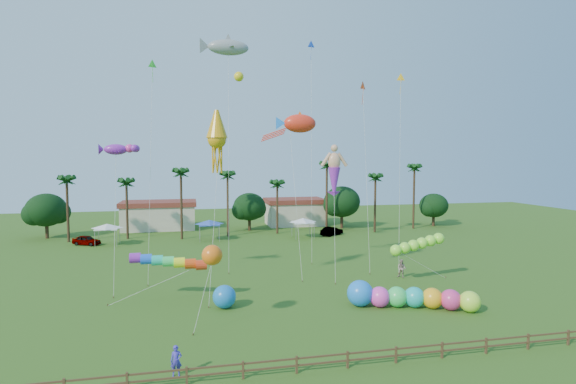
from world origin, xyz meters
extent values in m
plane|color=#285116|center=(0.00, 0.00, 0.00)|extent=(160.00, 160.00, 0.00)
cylinder|color=#3A2819|center=(-26.00, 40.00, 4.50)|extent=(0.36, 0.36, 9.00)
cylinder|color=#3A2819|center=(-18.00, 41.00, 4.25)|extent=(0.36, 0.36, 8.50)
cylinder|color=#3A2819|center=(-10.00, 39.00, 5.00)|extent=(0.36, 0.36, 10.00)
cylinder|color=#3A2819|center=(-3.00, 40.00, 4.75)|extent=(0.36, 0.36, 9.50)
cylinder|color=#3A2819|center=(5.00, 41.00, 4.00)|extent=(0.36, 0.36, 8.00)
cylinder|color=#3A2819|center=(13.00, 40.00, 5.50)|extent=(0.36, 0.36, 11.00)
cylinder|color=#3A2819|center=(21.00, 39.00, 4.50)|extent=(0.36, 0.36, 9.00)
cylinder|color=#3A2819|center=(29.00, 41.00, 5.25)|extent=(0.36, 0.36, 10.50)
sphere|color=#113814|center=(-30.00, 44.00, 4.34)|extent=(5.88, 5.88, 5.88)
sphere|color=#113814|center=(1.00, 45.00, 4.03)|extent=(5.46, 5.46, 5.46)
sphere|color=#113814|center=(17.00, 44.00, 4.65)|extent=(6.30, 6.30, 6.30)
sphere|color=#113814|center=(34.00, 43.00, 3.72)|extent=(5.04, 5.04, 5.04)
cube|color=beige|center=(-14.00, 50.00, 2.00)|extent=(12.00, 7.00, 4.00)
cube|color=beige|center=(10.00, 50.00, 2.00)|extent=(10.00, 7.00, 4.00)
pyramid|color=white|center=(-20.00, 36.00, 2.75)|extent=(3.00, 3.00, 0.60)
pyramid|color=blue|center=(-6.00, 37.00, 2.75)|extent=(3.00, 3.00, 0.60)
pyramid|color=white|center=(8.00, 36.00, 2.75)|extent=(3.00, 3.00, 0.60)
cube|color=brown|center=(-12.00, -6.00, 0.50)|extent=(0.12, 0.12, 1.00)
cube|color=brown|center=(-9.00, -6.00, 0.50)|extent=(0.12, 0.12, 1.00)
cube|color=brown|center=(-6.00, -6.00, 0.50)|extent=(0.12, 0.12, 1.00)
cube|color=brown|center=(-3.00, -6.00, 0.50)|extent=(0.12, 0.12, 1.00)
cube|color=brown|center=(0.00, -6.00, 0.50)|extent=(0.12, 0.12, 1.00)
cube|color=brown|center=(3.00, -6.00, 0.50)|extent=(0.12, 0.12, 1.00)
cube|color=brown|center=(6.00, -6.00, 0.50)|extent=(0.12, 0.12, 1.00)
cube|color=brown|center=(9.00, -6.00, 0.50)|extent=(0.12, 0.12, 1.00)
cube|color=brown|center=(12.00, -6.00, 0.50)|extent=(0.12, 0.12, 1.00)
cube|color=brown|center=(15.00, -6.00, 0.50)|extent=(0.12, 0.12, 1.00)
cube|color=brown|center=(0.00, -6.00, 0.85)|extent=(36.00, 0.08, 0.10)
cube|color=brown|center=(0.00, -6.00, 0.45)|extent=(36.00, 0.08, 0.10)
imported|color=#4C4C54|center=(-22.94, 36.98, 0.67)|extent=(4.24, 3.23, 1.35)
imported|color=#4C4C54|center=(13.02, 37.27, 0.68)|extent=(4.24, 3.56, 1.37)
imported|color=#3E35BA|center=(-9.57, -4.85, 0.85)|extent=(0.63, 0.42, 1.71)
imported|color=gray|center=(12.13, 11.56, 0.93)|extent=(1.14, 1.13, 1.86)
sphere|color=#FF43CA|center=(6.20, 3.57, 0.83)|extent=(1.66, 1.66, 1.66)
sphere|color=#34DD60|center=(7.57, 3.29, 0.83)|extent=(1.66, 1.66, 1.66)
sphere|color=#1AB6B9|center=(8.91, 2.91, 0.83)|extent=(1.66, 1.66, 1.66)
sphere|color=#FFAE1A|center=(10.18, 2.36, 0.83)|extent=(1.66, 1.66, 1.66)
sphere|color=#E23587|center=(11.40, 1.67, 0.83)|extent=(1.66, 1.66, 1.66)
sphere|color=#B6FB37|center=(12.60, 0.93, 0.83)|extent=(1.66, 1.66, 1.66)
sphere|color=#1B7AF5|center=(4.73, 4.14, 1.06)|extent=(2.75, 2.75, 2.12)
sphere|color=blue|center=(-6.12, 6.00, 0.93)|extent=(1.87, 1.87, 1.87)
cylinder|color=red|center=(-9.44, 8.40, 3.06)|extent=(6.43, 1.84, 0.86)
cylinder|color=silver|center=(-11.63, 8.50, 1.53)|extent=(7.58, 0.21, 3.08)
cylinder|color=brown|center=(-15.41, 8.59, 0.08)|extent=(0.08, 0.08, 0.16)
ellipsoid|color=#90FC38|center=(10.47, 9.55, 3.27)|extent=(6.04, 1.48, 1.31)
cylinder|color=silver|center=(13.44, 10.02, 1.64)|extent=(5.95, 0.97, 3.29)
cylinder|color=brown|center=(16.40, 10.49, 0.08)|extent=(0.08, 0.08, 0.16)
sphere|color=orange|center=(-7.23, 2.02, 5.21)|extent=(1.63, 1.63, 1.46)
cylinder|color=silver|center=(-7.93, 1.41, 2.61)|extent=(1.43, 1.25, 5.22)
cylinder|color=brown|center=(-8.63, 0.80, 0.08)|extent=(0.08, 0.08, 0.16)
cylinder|color=silver|center=(5.31, 12.53, 5.23)|extent=(1.08, 3.84, 10.47)
cylinder|color=brown|center=(4.79, 10.62, 0.08)|extent=(0.08, 0.08, 0.16)
ellipsoid|color=red|center=(2.69, 16.47, 15.72)|extent=(5.44, 3.61, 2.16)
cylinder|color=silver|center=(2.29, 14.28, 7.86)|extent=(0.82, 4.39, 15.72)
cylinder|color=brown|center=(1.90, 12.10, 0.08)|extent=(0.08, 0.08, 0.16)
ellipsoid|color=gray|center=(-4.13, 23.31, 24.82)|extent=(6.61, 3.51, 2.24)
cylinder|color=silver|center=(-4.49, 20.03, 12.41)|extent=(0.75, 6.58, 24.82)
cylinder|color=brown|center=(-4.85, 16.75, 0.08)|extent=(0.08, 0.08, 0.16)
cone|color=orange|center=(-6.28, 10.84, 13.75)|extent=(2.51, 2.51, 5.37)
cylinder|color=silver|center=(-6.82, 8.55, 6.87)|extent=(1.11, 4.61, 13.75)
cylinder|color=brown|center=(-7.36, 6.26, 0.08)|extent=(0.08, 0.08, 0.16)
ellipsoid|color=purple|center=(-15.34, 14.48, 12.87)|extent=(3.98, 2.73, 1.41)
cylinder|color=silver|center=(-15.31, 12.57, 6.44)|extent=(0.08, 3.86, 12.88)
cylinder|color=brown|center=(-15.28, 10.65, 0.08)|extent=(0.08, 0.08, 0.16)
cone|color=#FF501C|center=(10.16, 17.69, 20.02)|extent=(1.13, 0.92, 1.22)
cylinder|color=silver|center=(9.82, 15.55, 10.01)|extent=(0.71, 4.31, 20.02)
cylinder|color=brown|center=(9.48, 13.40, 0.08)|extent=(0.08, 0.08, 0.16)
cone|color=yellow|center=(13.99, 16.32, 20.82)|extent=(1.08, 0.40, 1.06)
cylinder|color=silver|center=(13.20, 14.55, 10.41)|extent=(1.62, 3.57, 20.82)
cylinder|color=brown|center=(12.41, 12.78, 0.08)|extent=(0.08, 0.08, 0.16)
cone|color=#38E736|center=(-12.21, 18.41, 21.52)|extent=(1.04, 0.71, 1.06)
cylinder|color=silver|center=(-12.46, 16.14, 10.76)|extent=(0.53, 4.58, 21.53)
cylinder|color=brown|center=(-12.71, 13.86, 0.08)|extent=(0.08, 0.08, 0.16)
cone|color=blue|center=(5.67, 23.04, 25.56)|extent=(1.09, 0.44, 1.07)
cylinder|color=silver|center=(5.23, 21.09, 12.78)|extent=(0.91, 3.94, 25.56)
cylinder|color=brown|center=(4.79, 19.13, 0.08)|extent=(0.08, 0.08, 0.16)
camera|label=1|loc=(-8.66, -29.62, 11.94)|focal=28.00mm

